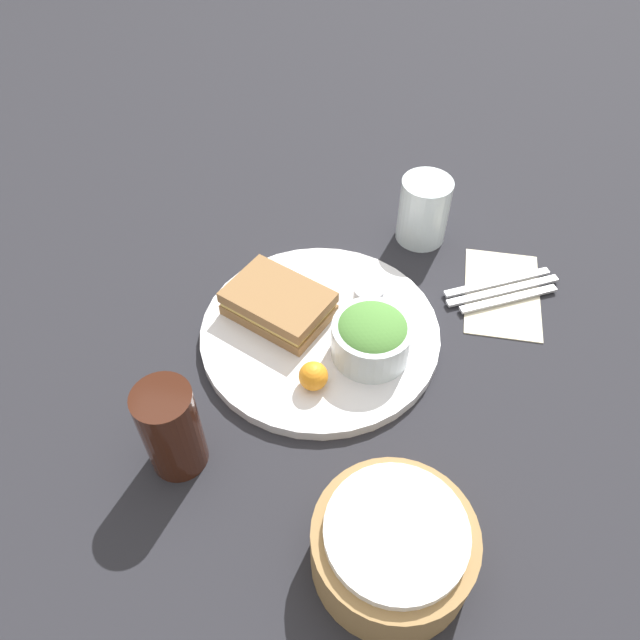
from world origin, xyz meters
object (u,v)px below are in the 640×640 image
object	(u,v)px
drink_glass	(171,429)
bread_basket	(393,546)
plate	(320,333)
fork	(497,282)
dressing_cup	(368,295)
knife	(503,291)
spoon	(509,299)
water_glass	(424,210)
salad_bowl	(372,336)
sandwich	(278,304)

from	to	relation	value
drink_glass	bread_basket	size ratio (longest dim) A/B	0.76
plate	drink_glass	bearing A→B (deg)	58.07
plate	fork	xyz separation A→B (m)	(-0.25, -0.15, -0.00)
drink_glass	dressing_cup	bearing A→B (deg)	-124.99
knife	spoon	size ratio (longest dim) A/B	1.17
drink_glass	water_glass	size ratio (longest dim) A/B	1.21
fork	spoon	size ratio (longest dim) A/B	1.11
salad_bowl	water_glass	distance (m)	0.28
dressing_cup	bread_basket	world-z (taller)	bread_basket
salad_bowl	spoon	size ratio (longest dim) A/B	0.69
spoon	drink_glass	bearing A→B (deg)	-167.30
plate	water_glass	size ratio (longest dim) A/B	3.09
knife	dressing_cup	bearing A→B (deg)	172.26
bread_basket	water_glass	bearing A→B (deg)	-89.56
plate	knife	xyz separation A→B (m)	(-0.26, -0.13, -0.00)
bread_basket	fork	xyz separation A→B (m)	(-0.12, -0.45, -0.03)
drink_glass	spoon	bearing A→B (deg)	-140.35
drink_glass	bread_basket	bearing A→B (deg)	162.92
knife	bread_basket	bearing A→B (deg)	-133.53
plate	drink_glass	distance (m)	0.26
drink_glass	fork	xyz separation A→B (m)	(-0.39, -0.37, -0.06)
sandwich	drink_glass	bearing A→B (deg)	72.95
bread_basket	knife	world-z (taller)	bread_basket
sandwich	bread_basket	distance (m)	0.37
salad_bowl	bread_basket	bearing A→B (deg)	101.51
fork	plate	bearing A→B (deg)	-176.45
water_glass	knife	bearing A→B (deg)	140.45
salad_bowl	drink_glass	distance (m)	0.28
dressing_cup	knife	size ratio (longest dim) A/B	0.24
knife	plate	bearing A→B (deg)	180.00
water_glass	dressing_cup	bearing A→B (deg)	69.87
plate	salad_bowl	xyz separation A→B (m)	(-0.07, 0.03, 0.04)
drink_glass	water_glass	world-z (taller)	drink_glass
plate	knife	world-z (taller)	plate
spoon	dressing_cup	bearing A→B (deg)	167.46
dressing_cup	bread_basket	distance (m)	0.37
fork	water_glass	bearing A→B (deg)	116.14
fork	water_glass	world-z (taller)	water_glass
dressing_cup	bread_basket	size ratio (longest dim) A/B	0.26
plate	drink_glass	world-z (taller)	drink_glass
spoon	bread_basket	bearing A→B (deg)	-135.15
plate	bread_basket	bearing A→B (deg)	113.43
bread_basket	water_glass	world-z (taller)	water_glass
fork	spoon	distance (m)	0.04
bread_basket	spoon	xyz separation A→B (m)	(-0.14, -0.42, -0.03)
sandwich	plate	bearing A→B (deg)	163.06
salad_bowl	knife	size ratio (longest dim) A/B	0.59
plate	dressing_cup	xyz separation A→B (m)	(-0.06, -0.06, 0.02)
plate	sandwich	distance (m)	0.07
knife	water_glass	size ratio (longest dim) A/B	1.68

